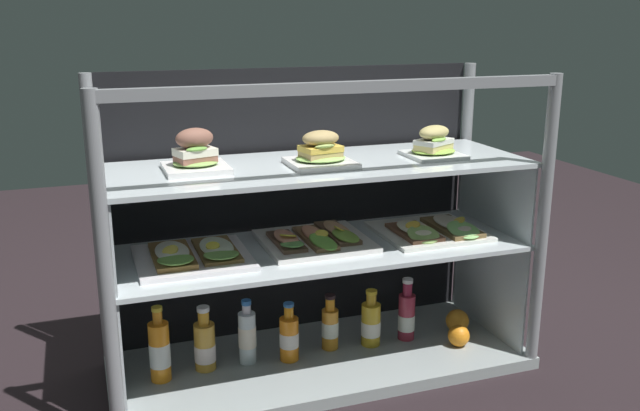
# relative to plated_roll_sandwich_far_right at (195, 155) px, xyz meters

# --- Properties ---
(ground_plane) EXTENTS (6.00, 6.00, 0.02)m
(ground_plane) POSITION_rel_plated_roll_sandwich_far_right_xyz_m (0.38, -0.02, -0.76)
(ground_plane) COLOR black
(ground_plane) RESTS_ON ground
(case_base_deck) EXTENTS (1.37, 0.52, 0.04)m
(case_base_deck) POSITION_rel_plated_roll_sandwich_far_right_xyz_m (0.38, -0.02, -0.73)
(case_base_deck) COLOR #99A3A3
(case_base_deck) RESTS_ON ground
(case_frame) EXTENTS (1.37, 0.52, 0.98)m
(case_frame) POSITION_rel_plated_roll_sandwich_far_right_xyz_m (0.38, 0.11, -0.21)
(case_frame) COLOR gray
(case_frame) RESTS_ON ground
(riser_lower_tier) EXTENTS (1.29, 0.44, 0.37)m
(riser_lower_tier) POSITION_rel_plated_roll_sandwich_far_right_xyz_m (0.38, -0.02, -0.52)
(riser_lower_tier) COLOR silver
(riser_lower_tier) RESTS_ON case_base_deck
(shelf_lower_glass) EXTENTS (1.31, 0.46, 0.01)m
(shelf_lower_glass) POSITION_rel_plated_roll_sandwich_far_right_xyz_m (0.38, -0.02, -0.33)
(shelf_lower_glass) COLOR silver
(shelf_lower_glass) RESTS_ON riser_lower_tier
(riser_upper_tier) EXTENTS (1.29, 0.44, 0.26)m
(riser_upper_tier) POSITION_rel_plated_roll_sandwich_far_right_xyz_m (0.38, -0.02, -0.19)
(riser_upper_tier) COLOR silver
(riser_upper_tier) RESTS_ON shelf_lower_glass
(shelf_upper_glass) EXTENTS (1.31, 0.46, 0.01)m
(shelf_upper_glass) POSITION_rel_plated_roll_sandwich_far_right_xyz_m (0.38, -0.02, -0.05)
(shelf_upper_glass) COLOR silver
(shelf_upper_glass) RESTS_ON riser_upper_tier
(plated_roll_sandwich_far_right) EXTENTS (0.19, 0.19, 0.13)m
(plated_roll_sandwich_far_right) POSITION_rel_plated_roll_sandwich_far_right_xyz_m (0.00, 0.00, 0.00)
(plated_roll_sandwich_far_right) COLOR white
(plated_roll_sandwich_far_right) RESTS_ON shelf_upper_glass
(plated_roll_sandwich_near_right_corner) EXTENTS (0.19, 0.19, 0.11)m
(plated_roll_sandwich_near_right_corner) POSITION_rel_plated_roll_sandwich_far_right_xyz_m (0.37, -0.06, -0.01)
(plated_roll_sandwich_near_right_corner) COLOR white
(plated_roll_sandwich_near_right_corner) RESTS_ON shelf_upper_glass
(plated_roll_sandwich_mid_right) EXTENTS (0.17, 0.17, 0.10)m
(plated_roll_sandwich_mid_right) POSITION_rel_plated_roll_sandwich_far_right_xyz_m (0.76, -0.05, -0.01)
(plated_roll_sandwich_mid_right) COLOR white
(plated_roll_sandwich_mid_right) RESTS_ON shelf_upper_glass
(open_sandwich_tray_left_of_center) EXTENTS (0.34, 0.32, 0.06)m
(open_sandwich_tray_left_of_center) POSITION_rel_plated_roll_sandwich_far_right_xyz_m (-0.02, -0.02, -0.30)
(open_sandwich_tray_left_of_center) COLOR white
(open_sandwich_tray_left_of_center) RESTS_ON shelf_lower_glass
(open_sandwich_tray_far_left) EXTENTS (0.34, 0.32, 0.06)m
(open_sandwich_tray_far_left) POSITION_rel_plated_roll_sandwich_far_right_xyz_m (0.37, 0.00, -0.30)
(open_sandwich_tray_far_left) COLOR white
(open_sandwich_tray_far_left) RESTS_ON shelf_lower_glass
(open_sandwich_tray_center) EXTENTS (0.34, 0.32, 0.06)m
(open_sandwich_tray_center) POSITION_rel_plated_roll_sandwich_far_right_xyz_m (0.78, -0.03, -0.30)
(open_sandwich_tray_center) COLOR white
(open_sandwich_tray_center) RESTS_ON shelf_lower_glass
(juice_bottle_near_post) EXTENTS (0.07, 0.07, 0.25)m
(juice_bottle_near_post) POSITION_rel_plated_roll_sandwich_far_right_xyz_m (-0.14, -0.00, -0.61)
(juice_bottle_near_post) COLOR orange
(juice_bottle_near_post) RESTS_ON case_base_deck
(juice_bottle_front_second) EXTENTS (0.07, 0.07, 0.22)m
(juice_bottle_front_second) POSITION_rel_plated_roll_sandwich_far_right_xyz_m (0.00, 0.02, -0.63)
(juice_bottle_front_second) COLOR gold
(juice_bottle_front_second) RESTS_ON case_base_deck
(juice_bottle_back_left) EXTENTS (0.06, 0.06, 0.22)m
(juice_bottle_back_left) POSITION_rel_plated_roll_sandwich_far_right_xyz_m (0.14, 0.02, -0.61)
(juice_bottle_back_left) COLOR silver
(juice_bottle_back_left) RESTS_ON case_base_deck
(juice_bottle_front_middle) EXTENTS (0.06, 0.06, 0.20)m
(juice_bottle_front_middle) POSITION_rel_plated_roll_sandwich_far_right_xyz_m (0.28, -0.01, -0.63)
(juice_bottle_front_middle) COLOR orange
(juice_bottle_front_middle) RESTS_ON case_base_deck
(juice_bottle_tucked_behind) EXTENTS (0.06, 0.06, 0.20)m
(juice_bottle_tucked_behind) POSITION_rel_plated_roll_sandwich_far_right_xyz_m (0.43, 0.02, -0.63)
(juice_bottle_tucked_behind) COLOR orange
(juice_bottle_tucked_behind) RESTS_ON case_base_deck
(juice_bottle_back_center) EXTENTS (0.07, 0.07, 0.20)m
(juice_bottle_back_center) POSITION_rel_plated_roll_sandwich_far_right_xyz_m (0.58, 0.00, -0.63)
(juice_bottle_back_center) COLOR gold
(juice_bottle_back_center) RESTS_ON case_base_deck
(juice_bottle_front_left_end) EXTENTS (0.06, 0.06, 0.22)m
(juice_bottle_front_left_end) POSITION_rel_plated_roll_sandwich_far_right_xyz_m (0.71, -0.00, -0.62)
(juice_bottle_front_left_end) COLOR #99293D
(juice_bottle_front_left_end) RESTS_ON case_base_deck
(orange_fruit_beside_bottles) EXTENTS (0.08, 0.08, 0.08)m
(orange_fruit_beside_bottles) POSITION_rel_plated_roll_sandwich_far_right_xyz_m (0.91, -0.01, -0.67)
(orange_fruit_beside_bottles) COLOR orange
(orange_fruit_beside_bottles) RESTS_ON case_base_deck
(orange_fruit_near_left_post) EXTENTS (0.08, 0.08, 0.08)m
(orange_fruit_near_left_post) POSITION_rel_plated_roll_sandwich_far_right_xyz_m (0.86, -0.11, -0.67)
(orange_fruit_near_left_post) COLOR orange
(orange_fruit_near_left_post) RESTS_ON case_base_deck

